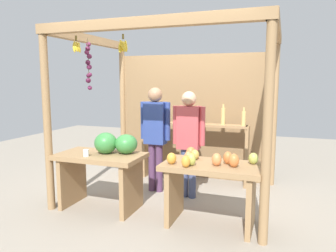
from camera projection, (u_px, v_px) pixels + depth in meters
name	position (u px, v px, depth m)	size (l,w,h in m)	color
ground_plane	(173.00, 195.00, 4.80)	(12.00, 12.00, 0.00)	gray
market_stall	(182.00, 100.00, 5.04)	(2.85, 2.18, 2.40)	#99754C
fruit_counter_left	(106.00, 161.00, 4.25)	(1.15, 0.65, 1.03)	#99754C
fruit_counter_right	(211.00, 179.00, 3.75)	(1.15, 0.64, 0.90)	#99754C
bottle_shelf_unit	(193.00, 136.00, 5.39)	(1.82, 0.22, 1.34)	#99754C
vendor_man	(155.00, 130.00, 4.87)	(0.48, 0.22, 1.61)	#503253
vendor_woman	(189.00, 135.00, 4.61)	(0.48, 0.21, 1.56)	#424D76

